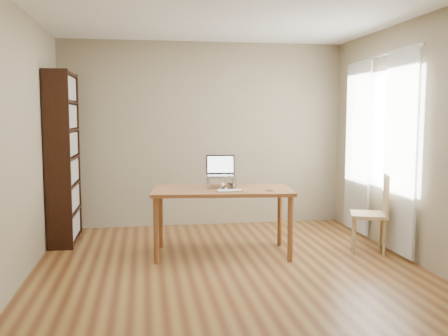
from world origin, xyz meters
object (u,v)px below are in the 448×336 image
at_px(cat, 223,182).
at_px(chair, 375,210).
at_px(keyboard, 229,191).
at_px(bookshelf, 64,158).
at_px(laptop, 220,171).
at_px(desk, 222,196).

xyz_separation_m(cat, chair, (1.73, -0.27, -0.32)).
height_order(keyboard, cat, cat).
relative_size(bookshelf, cat, 4.48).
bearing_deg(chair, laptop, -168.91).
bearing_deg(desk, chair, 0.70).
height_order(bookshelf, laptop, bookshelf).
relative_size(desk, keyboard, 5.68).
xyz_separation_m(keyboard, chair, (1.71, 0.06, -0.27)).
bearing_deg(keyboard, desk, 102.07).
bearing_deg(desk, laptop, 95.87).
bearing_deg(cat, laptop, 148.87).
bearing_deg(chair, desk, -164.49).
height_order(bookshelf, cat, bookshelf).
distance_m(cat, chair, 1.78).
distance_m(bookshelf, desk, 2.08).
bearing_deg(cat, bookshelf, 169.77).
bearing_deg(bookshelf, keyboard, -30.36).
relative_size(laptop, keyboard, 1.23).
relative_size(keyboard, chair, 0.32).
distance_m(desk, keyboard, 0.24).
bearing_deg(keyboard, chair, 2.32).
distance_m(keyboard, chair, 1.74).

